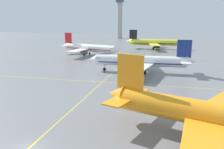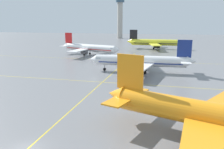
{
  "view_description": "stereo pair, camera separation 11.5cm",
  "coord_description": "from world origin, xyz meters",
  "views": [
    {
      "loc": [
        17.53,
        -24.55,
        16.61
      ],
      "look_at": [
        4.71,
        28.32,
        4.22
      ],
      "focal_mm": 37.39,
      "sensor_mm": 36.0,
      "label": 1
    },
    {
      "loc": [
        17.64,
        -24.53,
        16.61
      ],
      "look_at": [
        4.71,
        28.32,
        4.22
      ],
      "focal_mm": 37.39,
      "sensor_mm": 36.0,
      "label": 2
    }
  ],
  "objects": [
    {
      "name": "taxiway_markings",
      "position": [
        0.0,
        36.3,
        0.0
      ],
      "size": [
        152.05,
        126.39,
        0.01
      ],
      "color": "yellow",
      "rests_on": "ground"
    },
    {
      "name": "control_tower",
      "position": [
        -31.07,
        207.9,
        23.01
      ],
      "size": [
        8.82,
        8.82,
        39.85
      ],
      "color": "#ADA89E",
      "rests_on": "ground"
    },
    {
      "name": "airliner_front_gate",
      "position": [
        25.04,
        7.52,
        3.92
      ],
      "size": [
        35.99,
        30.79,
        11.49
      ],
      "color": "orange",
      "rests_on": "ground"
    },
    {
      "name": "airliner_third_row",
      "position": [
        -21.31,
        86.22,
        3.71
      ],
      "size": [
        34.18,
        29.21,
        10.87
      ],
      "color": "white",
      "rests_on": "ground"
    },
    {
      "name": "airliner_second_row",
      "position": [
        8.97,
        52.08,
        3.75
      ],
      "size": [
        35.31,
        30.48,
        10.99
      ],
      "color": "white",
      "rests_on": "ground"
    },
    {
      "name": "airliner_far_left_stand",
      "position": [
        9.93,
        122.21,
        3.97
      ],
      "size": [
        37.28,
        32.24,
        11.62
      ],
      "color": "yellow",
      "rests_on": "ground"
    },
    {
      "name": "ground_plane",
      "position": [
        0.0,
        0.0,
        0.0
      ],
      "size": [
        600.0,
        600.0,
        0.0
      ],
      "primitive_type": "plane",
      "color": "slate"
    }
  ]
}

